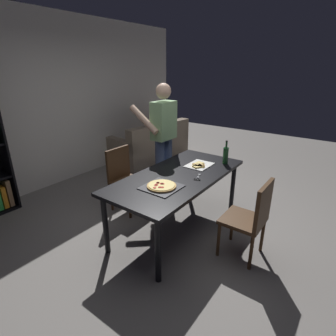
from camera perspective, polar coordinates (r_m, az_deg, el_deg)
ground_plane at (r=3.53m, az=2.01°, el=-12.73°), size 12.00×12.00×0.00m
back_wall at (r=4.92m, az=-24.34°, el=12.70°), size 6.40×0.10×2.80m
dining_table at (r=3.20m, az=2.17°, el=-2.57°), size 1.88×0.89×0.75m
chair_near_camera at (r=2.92m, az=17.60°, el=-9.81°), size 0.42×0.42×0.90m
chair_far_side at (r=3.82m, az=-9.47°, el=-1.54°), size 0.42×0.42×0.90m
couch at (r=5.88m, az=-3.56°, el=4.66°), size 1.78×1.02×0.85m
person_serving_pizza at (r=3.98m, az=-1.11°, el=7.05°), size 0.55×0.54×1.75m
pepperoni_pizza_on_tray at (r=2.83m, az=-1.40°, el=-3.96°), size 0.38×0.38×0.04m
pizza_slices_on_towel at (r=3.47m, az=6.73°, el=0.63°), size 0.36×0.28×0.03m
wine_bottle at (r=3.58m, az=12.35°, el=2.76°), size 0.07×0.07×0.32m
kitchen_scissors at (r=3.08m, az=6.40°, el=-2.19°), size 0.20×0.11×0.01m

